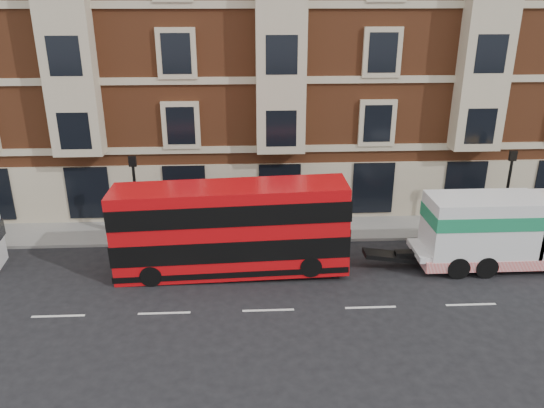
{
  "coord_description": "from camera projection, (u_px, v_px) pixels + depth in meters",
  "views": [
    {
      "loc": [
        -0.75,
        -17.59,
        11.26
      ],
      "look_at": [
        0.35,
        4.0,
        2.86
      ],
      "focal_mm": 35.0,
      "sensor_mm": 36.0,
      "label": 1
    }
  ],
  "objects": [
    {
      "name": "ground",
      "position": [
        268.0,
        310.0,
        20.49
      ],
      "size": [
        120.0,
        120.0,
        0.0
      ],
      "primitive_type": "plane",
      "color": "black",
      "rests_on": "ground"
    },
    {
      "name": "lamp_post_west",
      "position": [
        136.0,
        193.0,
        25.01
      ],
      "size": [
        0.35,
        0.15,
        4.35
      ],
      "color": "black",
      "rests_on": "sidewalk"
    },
    {
      "name": "lamp_post_east",
      "position": [
        508.0,
        187.0,
        25.86
      ],
      "size": [
        0.35,
        0.15,
        4.35
      ],
      "color": "black",
      "rests_on": "sidewalk"
    },
    {
      "name": "victorian_terrace",
      "position": [
        265.0,
        21.0,
        30.83
      ],
      "size": [
        45.0,
        12.0,
        20.4
      ],
      "color": "brown",
      "rests_on": "ground"
    },
    {
      "name": "pedestrian",
      "position": [
        112.0,
        217.0,
        26.85
      ],
      "size": [
        0.69,
        0.61,
        1.58
      ],
      "primitive_type": "imported",
      "rotation": [
        0.0,
        0.0,
        -0.5
      ],
      "color": "black",
      "rests_on": "sidewalk"
    },
    {
      "name": "tow_truck",
      "position": [
        505.0,
        230.0,
        23.31
      ],
      "size": [
        7.94,
        2.35,
        3.31
      ],
      "color": "silver",
      "rests_on": "ground"
    },
    {
      "name": "double_decker_bus",
      "position": [
        231.0,
        228.0,
        22.6
      ],
      "size": [
        9.92,
        2.28,
        4.02
      ],
      "color": "red",
      "rests_on": "ground"
    },
    {
      "name": "sidewalk",
      "position": [
        262.0,
        230.0,
        27.45
      ],
      "size": [
        90.0,
        3.0,
        0.15
      ],
      "primitive_type": "cube",
      "color": "slate",
      "rests_on": "ground"
    }
  ]
}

